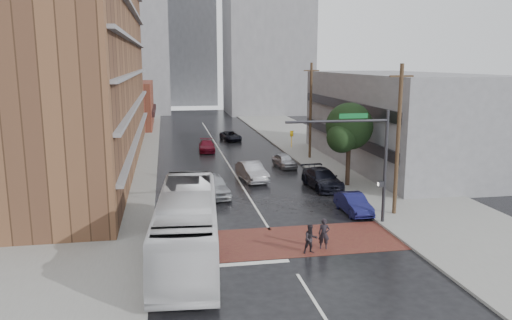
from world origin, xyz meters
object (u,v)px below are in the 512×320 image
suv_travel (231,136)px  car_parked_far (284,160)px  car_travel_b (252,172)px  car_parked_near (353,203)px  pedestrian_b (311,239)px  transit_bus (187,226)px  car_parked_mid (322,179)px  pedestrian_a (324,234)px  car_travel_c (207,146)px  car_travel_a (213,185)px

suv_travel → car_parked_far: (3.01, -17.32, 0.05)m
car_travel_b → car_parked_near: 11.62m
car_parked_near → car_parked_far: 15.46m
pedestrian_b → suv_travel: 39.24m
transit_bus → car_parked_mid: bearing=53.0°
pedestrian_a → car_parked_near: pedestrian_a is taller
suv_travel → car_parked_near: size_ratio=1.08×
suv_travel → car_travel_b: bearing=-102.5°
car_parked_near → suv_travel: bearing=95.8°
car_travel_b → car_parked_mid: bearing=-41.8°
pedestrian_a → suv_travel: pedestrian_a is taller
pedestrian_a → car_parked_far: 21.58m
car_parked_far → suv_travel: bearing=91.9°
transit_bus → car_travel_b: transit_bus is taller
car_travel_b → car_travel_c: (-2.64, 15.01, -0.17)m
car_travel_c → car_travel_a: bearing=-90.6°
car_travel_b → suv_travel: size_ratio=1.12×
car_travel_c → suv_travel: car_travel_c is taller
car_travel_c → suv_travel: 8.21m
car_travel_a → car_travel_c: 19.45m
car_travel_a → car_parked_near: (8.93, -5.99, -0.18)m
suv_travel → car_parked_near: bearing=-92.6°
car_travel_b → car_parked_far: car_travel_b is taller
pedestrian_b → car_parked_mid: 14.28m
pedestrian_a → suv_travel: 38.70m
transit_bus → car_travel_c: transit_bus is taller
pedestrian_b → suv_travel: (0.80, 39.23, -0.19)m
car_parked_near → car_parked_mid: 6.93m
transit_bus → suv_travel: transit_bus is taller
pedestrian_b → suv_travel: bearing=83.7°
pedestrian_a → car_travel_a: 12.93m
pedestrian_a → car_travel_b: bearing=111.8°
pedestrian_b → car_parked_near: size_ratio=0.40×
pedestrian_a → car_travel_a: size_ratio=0.34×
car_travel_c → car_parked_near: 26.59m
pedestrian_b → car_travel_b: 16.89m
suv_travel → pedestrian_a: bearing=-99.6°
transit_bus → car_travel_b: size_ratio=2.61×
suv_travel → car_parked_near: 33.00m
car_travel_b → suv_travel: (1.06, 22.34, -0.20)m
car_parked_near → car_travel_a: bearing=144.8°
pedestrian_b → car_travel_a: 13.11m
pedestrian_a → car_parked_near: bearing=73.8°
suv_travel → pedestrian_b: bearing=-100.9°
pedestrian_b → car_travel_c: (-2.90, 31.90, -0.16)m
transit_bus → pedestrian_b: (6.51, -0.50, -0.98)m
car_travel_b → pedestrian_a: bearing=-93.8°
pedestrian_a → car_parked_far: pedestrian_a is taller
car_travel_a → suv_travel: bearing=72.5°
car_travel_b → car_parked_far: bearing=43.0°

